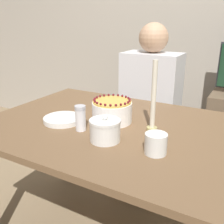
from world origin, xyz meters
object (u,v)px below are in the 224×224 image
(sugar_bowl, at_px, (105,130))
(sugar_shaker, at_px, (80,118))
(cake, at_px, (112,111))
(candle, at_px, (153,103))
(person_man_blue_shirt, at_px, (149,120))

(sugar_bowl, bearing_deg, sugar_shaker, 165.69)
(cake, distance_m, candle, 0.24)
(candle, bearing_deg, cake, 176.88)
(sugar_shaker, relative_size, candle, 0.37)
(cake, bearing_deg, sugar_shaker, -113.73)
(sugar_shaker, relative_size, person_man_blue_shirt, 0.10)
(candle, xyz_separation_m, person_man_blue_shirt, (-0.25, 0.64, -0.35))
(cake, distance_m, sugar_shaker, 0.18)
(cake, relative_size, sugar_shaker, 1.67)
(sugar_bowl, xyz_separation_m, sugar_shaker, (-0.16, 0.04, 0.01))
(sugar_shaker, height_order, candle, candle)
(candle, distance_m, person_man_blue_shirt, 0.78)
(sugar_bowl, bearing_deg, candle, 54.74)
(sugar_bowl, bearing_deg, person_man_blue_shirt, 97.85)
(cake, bearing_deg, person_man_blue_shirt, 93.01)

